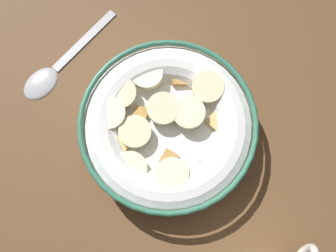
% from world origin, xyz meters
% --- Properties ---
extents(ground_plane, '(1.35, 1.35, 0.02)m').
position_xyz_m(ground_plane, '(0.00, 0.00, -0.01)').
color(ground_plane, brown).
extents(cereal_bowl, '(0.19, 0.19, 0.05)m').
position_xyz_m(cereal_bowl, '(-0.00, 0.00, 0.03)').
color(cereal_bowl, white).
rests_on(cereal_bowl, ground_plane).
extents(spoon, '(0.15, 0.04, 0.01)m').
position_xyz_m(spoon, '(-0.02, 0.16, 0.00)').
color(spoon, '#A5A5AD').
rests_on(spoon, ground_plane).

